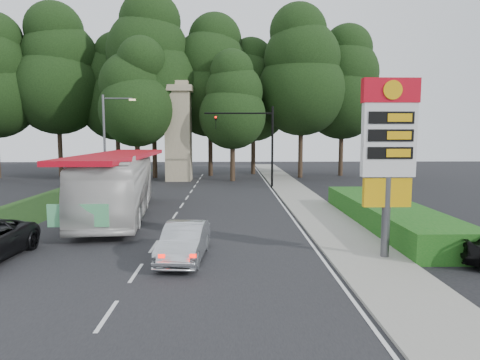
{
  "coord_description": "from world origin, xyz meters",
  "views": [
    {
      "loc": [
        3.27,
        -13.91,
        4.81
      ],
      "look_at": [
        3.82,
        10.16,
        2.2
      ],
      "focal_mm": 32.0,
      "sensor_mm": 36.0,
      "label": 1
    }
  ],
  "objects_px": {
    "gas_station_pylon": "(389,143)",
    "monument": "(179,131)",
    "streetlight_signs": "(107,138)",
    "sedan_silver": "(184,242)",
    "transit_bus": "(117,186)",
    "traffic_signal_mast": "(258,135)"
  },
  "relations": [
    {
      "from": "traffic_signal_mast",
      "to": "streetlight_signs",
      "type": "distance_m",
      "value": 12.83
    },
    {
      "from": "gas_station_pylon",
      "to": "sedan_silver",
      "type": "height_order",
      "value": "gas_station_pylon"
    },
    {
      "from": "streetlight_signs",
      "to": "transit_bus",
      "type": "bearing_deg",
      "value": -71.73
    },
    {
      "from": "gas_station_pylon",
      "to": "monument",
      "type": "relative_size",
      "value": 0.68
    },
    {
      "from": "streetlight_signs",
      "to": "monument",
      "type": "height_order",
      "value": "monument"
    },
    {
      "from": "monument",
      "to": "sedan_silver",
      "type": "xyz_separation_m",
      "value": [
        3.5,
        -27.88,
        -4.4
      ]
    },
    {
      "from": "gas_station_pylon",
      "to": "traffic_signal_mast",
      "type": "distance_m",
      "value": 22.29
    },
    {
      "from": "traffic_signal_mast",
      "to": "monument",
      "type": "distance_m",
      "value": 9.76
    },
    {
      "from": "streetlight_signs",
      "to": "sedan_silver",
      "type": "xyz_separation_m",
      "value": [
        8.49,
        -19.88,
        -3.74
      ]
    },
    {
      "from": "monument",
      "to": "gas_station_pylon",
      "type": "bearing_deg",
      "value": -68.2
    },
    {
      "from": "streetlight_signs",
      "to": "sedan_silver",
      "type": "relative_size",
      "value": 1.88
    },
    {
      "from": "gas_station_pylon",
      "to": "monument",
      "type": "distance_m",
      "value": 30.17
    },
    {
      "from": "transit_bus",
      "to": "gas_station_pylon",
      "type": "bearing_deg",
      "value": -42.27
    },
    {
      "from": "transit_bus",
      "to": "monument",
      "type": "bearing_deg",
      "value": 79.01
    },
    {
      "from": "traffic_signal_mast",
      "to": "transit_bus",
      "type": "xyz_separation_m",
      "value": [
        -8.95,
        -13.26,
        -2.84
      ]
    },
    {
      "from": "gas_station_pylon",
      "to": "streetlight_signs",
      "type": "distance_m",
      "value": 25.74
    },
    {
      "from": "traffic_signal_mast",
      "to": "streetlight_signs",
      "type": "xyz_separation_m",
      "value": [
        -12.67,
        -1.99,
        -0.23
      ]
    },
    {
      "from": "sedan_silver",
      "to": "monument",
      "type": "bearing_deg",
      "value": 101.41
    },
    {
      "from": "monument",
      "to": "transit_bus",
      "type": "xyz_separation_m",
      "value": [
        -1.27,
        -19.27,
        -3.27
      ]
    },
    {
      "from": "streetlight_signs",
      "to": "sedan_silver",
      "type": "height_order",
      "value": "streetlight_signs"
    },
    {
      "from": "gas_station_pylon",
      "to": "transit_bus",
      "type": "bearing_deg",
      "value": 144.97
    },
    {
      "from": "streetlight_signs",
      "to": "monument",
      "type": "relative_size",
      "value": 0.8
    }
  ]
}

